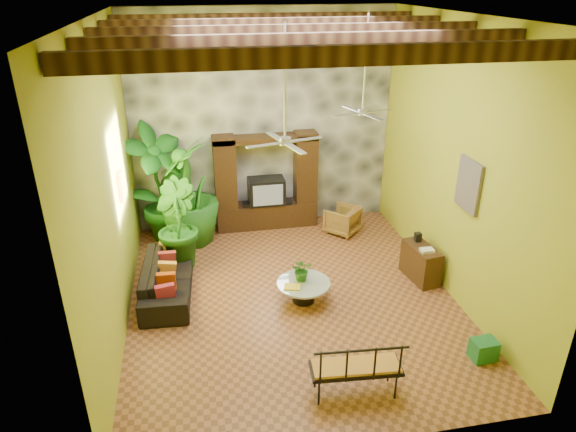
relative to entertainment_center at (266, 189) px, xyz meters
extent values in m
plane|color=brown|center=(0.00, -3.14, -0.97)|extent=(7.00, 7.00, 0.00)
cube|color=silver|center=(0.00, -3.14, 4.03)|extent=(6.00, 7.00, 0.02)
cube|color=#ABAE27|center=(0.00, 0.36, 1.53)|extent=(6.00, 0.02, 5.00)
cube|color=#ABAE27|center=(-3.00, -3.14, 1.53)|extent=(0.02, 7.00, 5.00)
cube|color=#ABAE27|center=(3.00, -3.14, 1.53)|extent=(0.02, 7.00, 5.00)
cube|color=#3D3F46|center=(0.00, 0.30, 1.53)|extent=(5.98, 0.10, 4.98)
cube|color=#3F2714|center=(0.00, -5.74, 3.81)|extent=(5.95, 0.16, 0.22)
cube|color=#3F2714|center=(0.00, -4.44, 3.81)|extent=(5.95, 0.16, 0.22)
cube|color=#3F2714|center=(0.00, -3.14, 3.81)|extent=(5.95, 0.16, 0.22)
cube|color=#3F2714|center=(0.00, -1.84, 3.81)|extent=(5.95, 0.16, 0.22)
cube|color=#3F2714|center=(0.00, -0.54, 3.81)|extent=(5.95, 0.16, 0.22)
cube|color=black|center=(0.00, 0.00, -0.67)|extent=(2.40, 0.50, 0.60)
cube|color=black|center=(-0.95, 0.00, 0.33)|extent=(0.50, 0.48, 2.00)
cube|color=black|center=(0.95, 0.00, 0.33)|extent=(0.50, 0.48, 2.00)
cube|color=black|center=(0.00, 0.00, 1.23)|extent=(2.40, 0.48, 0.12)
cube|color=black|center=(0.00, -0.02, -0.05)|extent=(0.85, 0.52, 0.62)
cube|color=#8C99A8|center=(0.00, -0.29, -0.05)|extent=(0.70, 0.02, 0.50)
cylinder|color=#B9BABF|center=(-0.20, -3.54, 3.13)|extent=(0.04, 0.04, 1.80)
cylinder|color=#B9BABF|center=(-0.20, -3.54, 2.23)|extent=(0.18, 0.18, 0.12)
cube|color=#B9BABF|center=(0.15, -3.44, 2.21)|extent=(0.58, 0.26, 0.01)
cube|color=#B9BABF|center=(-0.29, -3.19, 2.21)|extent=(0.26, 0.58, 0.01)
cube|color=#B9BABF|center=(-0.55, -3.63, 2.21)|extent=(0.58, 0.26, 0.01)
cube|color=#B9BABF|center=(-0.11, -3.88, 2.21)|extent=(0.26, 0.58, 0.01)
cylinder|color=#B9BABF|center=(1.60, -1.94, 3.13)|extent=(0.04, 0.04, 1.80)
cylinder|color=#B9BABF|center=(1.60, -1.94, 2.23)|extent=(0.18, 0.18, 0.12)
cube|color=#B9BABF|center=(1.95, -1.84, 2.21)|extent=(0.58, 0.26, 0.01)
cube|color=#B9BABF|center=(1.51, -1.59, 2.21)|extent=(0.26, 0.58, 0.01)
cube|color=#B9BABF|center=(1.25, -2.03, 2.21)|extent=(0.58, 0.26, 0.01)
cube|color=#B9BABF|center=(1.69, -2.28, 2.21)|extent=(0.26, 0.58, 0.01)
cube|color=#F5A71C|center=(-2.96, -2.14, 1.13)|extent=(0.06, 0.32, 0.55)
cube|color=#276391|center=(2.96, -3.74, 1.33)|extent=(0.06, 0.70, 0.90)
imported|color=black|center=(-2.30, -2.55, -0.64)|extent=(1.01, 2.30, 0.66)
imported|color=olive|center=(1.70, -0.69, -0.64)|extent=(0.98, 0.98, 0.64)
imported|color=#175919|center=(-2.45, -0.27, 0.40)|extent=(1.74, 1.64, 2.74)
imported|color=#1D5B18|center=(-2.10, -1.50, -0.03)|extent=(1.18, 1.28, 1.87)
imported|color=#256A1C|center=(-1.81, -0.45, 0.24)|extent=(1.58, 1.58, 2.41)
cylinder|color=black|center=(0.19, -3.30, -0.79)|extent=(0.42, 0.42, 0.36)
cylinder|color=#B8C4BF|center=(0.19, -3.30, -0.59)|extent=(1.00, 1.00, 0.04)
imported|color=#27651A|center=(0.18, -3.20, -0.35)|extent=(0.42, 0.38, 0.43)
cube|color=gold|center=(-0.06, -3.43, -0.55)|extent=(0.34, 0.28, 0.03)
cube|color=black|center=(0.41, -5.74, -0.52)|extent=(1.34, 0.54, 0.05)
cube|color=#C8842F|center=(0.41, -5.74, -0.48)|extent=(1.27, 0.49, 0.06)
cube|color=black|center=(0.41, -5.98, -0.25)|extent=(1.31, 0.14, 0.54)
cube|color=#372311|center=(2.65, -2.97, -0.61)|extent=(0.53, 0.95, 0.72)
cube|color=#1C6B29|center=(2.65, -5.41, -0.79)|extent=(0.41, 0.31, 0.34)
camera|label=1|loc=(-1.62, -11.17, 4.58)|focal=32.00mm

